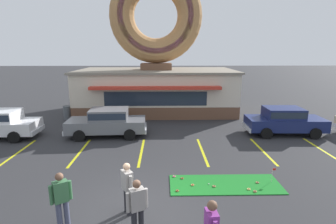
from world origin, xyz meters
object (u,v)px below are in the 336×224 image
object	(u,v)px
pedestrian_blue_sweater_man	(61,198)
pedestrian_hooded_kid	(127,186)
golf_ball	(209,184)
car_navy	(284,120)
putting_flag_pin	(273,172)
trash_bin	(67,113)
pedestrian_leather_jacket_man	(137,206)
car_grey	(108,121)

from	to	relation	value
pedestrian_blue_sweater_man	pedestrian_hooded_kid	xyz separation A→B (m)	(1.72, 0.62, -0.01)
golf_ball	car_navy	bearing A→B (deg)	47.51
pedestrian_blue_sweater_man	pedestrian_hooded_kid	world-z (taller)	pedestrian_blue_sweater_man
putting_flag_pin	trash_bin	bearing A→B (deg)	139.01
pedestrian_leather_jacket_man	pedestrian_hooded_kid	bearing A→B (deg)	110.95
pedestrian_hooded_kid	trash_bin	xyz separation A→B (m)	(-5.78, 11.35, -0.41)
putting_flag_pin	pedestrian_blue_sweater_man	distance (m)	7.34
car_grey	pedestrian_blue_sweater_man	xyz separation A→B (m)	(0.39, -8.12, 0.05)
golf_ball	putting_flag_pin	size ratio (longest dim) A/B	0.08
golf_ball	pedestrian_blue_sweater_man	world-z (taller)	pedestrian_blue_sweater_man
golf_ball	trash_bin	bearing A→B (deg)	131.36
car_grey	pedestrian_leather_jacket_man	size ratio (longest dim) A/B	2.83
pedestrian_leather_jacket_man	trash_bin	world-z (taller)	pedestrian_leather_jacket_man
car_navy	car_grey	world-z (taller)	same
car_grey	pedestrian_blue_sweater_man	bearing A→B (deg)	-87.26
trash_bin	golf_ball	bearing A→B (deg)	-48.64
trash_bin	pedestrian_hooded_kid	bearing A→B (deg)	-63.00
pedestrian_leather_jacket_man	putting_flag_pin	bearing A→B (deg)	30.57
golf_ball	car_navy	size ratio (longest dim) A/B	0.01
car_grey	putting_flag_pin	bearing A→B (deg)	-37.95
car_navy	trash_bin	bearing A→B (deg)	165.06
pedestrian_hooded_kid	trash_bin	distance (m)	12.74
putting_flag_pin	car_grey	xyz separation A→B (m)	(-7.30, 5.69, 0.43)
car_grey	pedestrian_hooded_kid	distance (m)	7.79
car_navy	car_grey	xyz separation A→B (m)	(-10.32, -0.11, 0.00)
pedestrian_leather_jacket_man	pedestrian_blue_sweater_man	bearing A→B (deg)	169.23
car_navy	pedestrian_leather_jacket_man	bearing A→B (deg)	-132.19
putting_flag_pin	pedestrian_leather_jacket_man	distance (m)	5.59
pedestrian_blue_sweater_man	pedestrian_hooded_kid	size ratio (longest dim) A/B	1.01
putting_flag_pin	car_grey	size ratio (longest dim) A/B	0.12
golf_ball	pedestrian_hooded_kid	world-z (taller)	pedestrian_hooded_kid
car_grey	pedestrian_hooded_kid	size ratio (longest dim) A/B	2.82
trash_bin	car_navy	bearing A→B (deg)	-14.94
golf_ball	car_grey	world-z (taller)	car_grey
car_grey	pedestrian_blue_sweater_man	world-z (taller)	pedestrian_blue_sweater_man
car_navy	pedestrian_hooded_kid	world-z (taller)	pedestrian_hooded_kid
car_navy	pedestrian_blue_sweater_man	size ratio (longest dim) A/B	2.78
car_navy	pedestrian_leather_jacket_man	xyz separation A→B (m)	(-7.82, -8.63, 0.03)
pedestrian_hooded_kid	car_grey	bearing A→B (deg)	105.69
car_grey	golf_ball	bearing A→B (deg)	-50.27
golf_ball	pedestrian_blue_sweater_man	distance (m)	5.09
pedestrian_blue_sweater_man	trash_bin	bearing A→B (deg)	108.75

